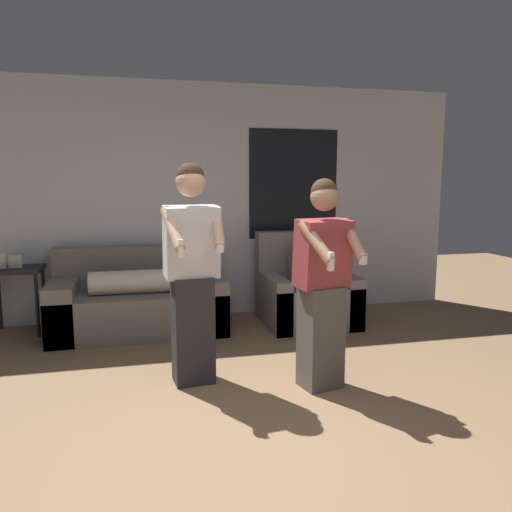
# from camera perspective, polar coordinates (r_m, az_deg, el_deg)

# --- Properties ---
(ground_plane) EXTENTS (14.00, 14.00, 0.00)m
(ground_plane) POSITION_cam_1_polar(r_m,az_deg,el_deg) (3.04, 0.32, -22.86)
(ground_plane) COLOR #846647
(wall_back) EXTENTS (6.52, 0.07, 2.70)m
(wall_back) POSITION_cam_1_polar(r_m,az_deg,el_deg) (5.88, -7.30, 6.21)
(wall_back) COLOR silver
(wall_back) RESTS_ON ground_plane
(couch) EXTENTS (1.79, 0.92, 0.87)m
(couch) POSITION_cam_1_polar(r_m,az_deg,el_deg) (5.49, -13.19, -5.10)
(couch) COLOR slate
(couch) RESTS_ON ground_plane
(armchair) EXTENTS (0.98, 0.95, 1.01)m
(armchair) POSITION_cam_1_polar(r_m,az_deg,el_deg) (5.68, 5.69, -4.28)
(armchair) COLOR slate
(armchair) RESTS_ON ground_plane
(side_table) EXTENTS (0.53, 0.48, 0.85)m
(side_table) POSITION_cam_1_polar(r_m,az_deg,el_deg) (5.76, -25.75, -2.26)
(side_table) COLOR black
(side_table) RESTS_ON ground_plane
(person_left) EXTENTS (0.47, 0.50, 1.72)m
(person_left) POSITION_cam_1_polar(r_m,az_deg,el_deg) (3.88, -7.32, -1.91)
(person_left) COLOR #28282D
(person_left) RESTS_ON ground_plane
(person_right) EXTENTS (0.47, 0.53, 1.61)m
(person_right) POSITION_cam_1_polar(r_m,az_deg,el_deg) (3.81, 7.62, -3.20)
(person_right) COLOR #56514C
(person_right) RESTS_ON ground_plane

